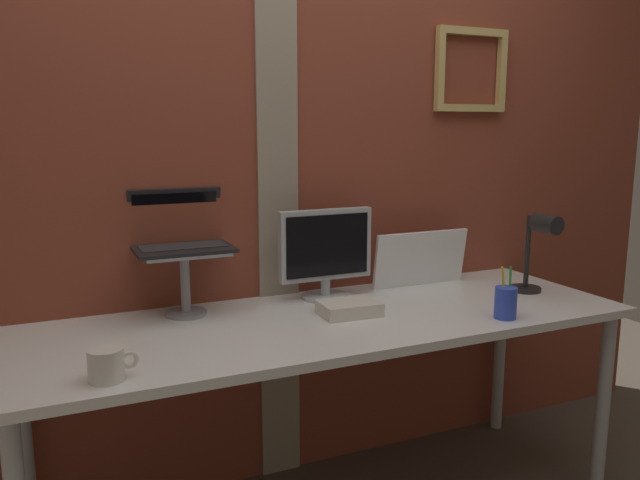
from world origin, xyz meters
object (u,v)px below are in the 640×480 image
Objects in this scene: laptop at (179,232)px; pen_cup at (506,302)px; coffee_mug at (107,364)px; desk_lamp at (538,245)px; monitor at (326,250)px; whiteboard_panel at (421,259)px.

pen_cup is (0.97, -0.55, -0.22)m from laptop.
laptop is at bearing 60.74° from coffee_mug.
desk_lamp is at bearing 31.83° from pen_cup.
desk_lamp is 0.39m from pen_cup.
monitor is at bearing -7.40° from laptop.
pen_cup is (-0.31, -0.19, -0.14)m from desk_lamp.
laptop is at bearing 164.74° from desk_lamp.
monitor reaches higher than whiteboard_panel.
whiteboard_panel is 0.50m from pen_cup.
laptop is at bearing 176.99° from whiteboard_panel.
desk_lamp reaches higher than whiteboard_panel.
whiteboard_panel is at bearing -3.01° from laptop.
monitor is 0.54m from laptop.
whiteboard_panel is at bearing 21.40° from coffee_mug.
whiteboard_panel is at bearing 137.60° from desk_lamp.
laptop is 1.14m from pen_cup.
pen_cup is at bearing -46.77° from monitor.
monitor is 0.97m from coffee_mug.
whiteboard_panel is 1.33× the size of desk_lamp.
laptop is 1.34m from desk_lamp.
monitor is 0.81m from desk_lamp.
coffee_mug is (-0.83, -0.48, -0.14)m from monitor.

